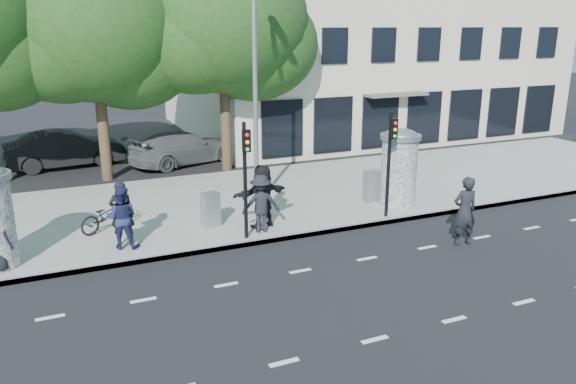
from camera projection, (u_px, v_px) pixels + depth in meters
name	position (u px, v px, depth m)	size (l,w,h in m)	color
ground	(325.00, 294.00, 13.27)	(120.00, 120.00, 0.00)	black
sidewalk	(228.00, 203.00, 19.84)	(40.00, 8.00, 0.15)	gray
curb	(269.00, 240.00, 16.37)	(40.00, 0.10, 0.16)	slate
lane_dash_near	(375.00, 340.00, 11.34)	(32.00, 0.12, 0.01)	silver
lane_dash_far	(300.00, 271.00, 14.50)	(32.00, 0.12, 0.01)	silver
ad_column_right	(399.00, 166.00, 18.96)	(1.36, 1.36, 2.65)	beige
traffic_pole_near	(246.00, 169.00, 15.73)	(0.22, 0.31, 3.40)	black
traffic_pole_far	(390.00, 154.00, 17.58)	(0.22, 0.31, 3.40)	black
street_lamp	(255.00, 68.00, 18.03)	(0.25, 0.93, 8.00)	slate
tree_near_left	(93.00, 26.00, 21.35)	(6.80, 6.80, 8.97)	#38281C
tree_center	(222.00, 20.00, 22.84)	(7.00, 7.00, 9.30)	#38281C
building	(352.00, 27.00, 33.71)	(20.30, 15.85, 12.00)	beige
ped_b	(122.00, 213.00, 15.59)	(0.68, 0.45, 1.86)	black
ped_c	(122.00, 218.00, 15.41)	(0.85, 0.67, 1.76)	#1C2146
ped_d	(261.00, 204.00, 16.63)	(1.13, 0.65, 1.75)	black
ped_f	(262.00, 196.00, 17.01)	(1.82, 0.65, 1.96)	black
man_road	(465.00, 211.00, 16.00)	(0.74, 0.49, 2.03)	black
bicycle	(107.00, 215.00, 16.85)	(1.79, 0.62, 0.94)	black
cabinet_left	(211.00, 210.00, 17.16)	(0.51, 0.37, 1.07)	gray
cabinet_right	(372.00, 186.00, 19.61)	(0.53, 0.39, 1.12)	gray
car_mid	(66.00, 149.00, 24.87)	(5.00, 1.74, 1.65)	black
car_right	(183.00, 148.00, 25.52)	(5.15, 2.09, 1.49)	#4D5154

